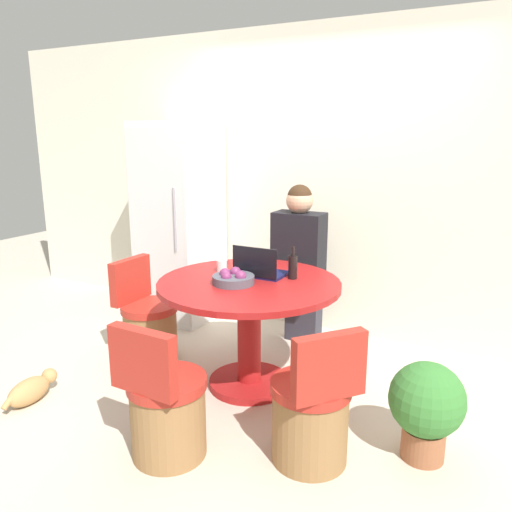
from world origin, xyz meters
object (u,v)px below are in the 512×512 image
at_px(person_seated, 300,258).
at_px(cat, 31,390).
at_px(laptop, 260,270).
at_px(bottle, 293,266).
at_px(potted_plant, 426,405).
at_px(fruit_bowl, 233,278).
at_px(refrigerator, 179,223).
at_px(chair_left_side, 148,326).
at_px(dining_table, 249,311).
at_px(chair_near_right_corner, 312,415).
at_px(chair_near_camera, 166,410).

xyz_separation_m(person_seated, cat, (-1.19, -1.69, -0.65)).
bearing_deg(laptop, bottle, -168.30).
bearing_deg(potted_plant, fruit_bowl, 172.75).
distance_m(refrigerator, bottle, 1.64).
xyz_separation_m(bottle, potted_plant, (0.98, -0.45, -0.53)).
bearing_deg(laptop, person_seated, -91.13).
xyz_separation_m(chair_left_side, fruit_bowl, (0.83, -0.11, 0.53)).
distance_m(dining_table, chair_left_side, 0.94).
xyz_separation_m(refrigerator, potted_plant, (2.45, -1.18, -0.60)).
xyz_separation_m(chair_near_right_corner, fruit_bowl, (-0.75, 0.47, 0.53)).
relative_size(fruit_bowl, bottle, 1.25).
xyz_separation_m(refrigerator, laptop, (1.24, -0.77, -0.10)).
bearing_deg(cat, bottle, -56.01).
distance_m(chair_near_camera, laptop, 1.17).
height_order(chair_near_right_corner, potted_plant, chair_near_right_corner).
relative_size(chair_left_side, laptop, 2.41).
relative_size(refrigerator, laptop, 5.56).
xyz_separation_m(chair_near_camera, potted_plant, (1.24, 0.63, 0.04)).
bearing_deg(chair_near_right_corner, cat, -41.44).
distance_m(dining_table, person_seated, 0.85).
height_order(bottle, cat, bottle).
xyz_separation_m(chair_near_right_corner, cat, (-1.85, -0.29, -0.19)).
bearing_deg(person_seated, dining_table, 88.56).
bearing_deg(refrigerator, fruit_bowl, -40.87).
height_order(person_seated, cat, person_seated).
bearing_deg(refrigerator, chair_left_side, -69.11).
relative_size(person_seated, cat, 3.08).
bearing_deg(laptop, potted_plant, 161.49).
distance_m(laptop, potted_plant, 1.36).
bearing_deg(fruit_bowl, refrigerator, 139.13).
bearing_deg(cat, dining_table, -56.50).
xyz_separation_m(laptop, fruit_bowl, (-0.07, -0.24, -0.01)).
height_order(chair_near_right_corner, laptop, laptop).
xyz_separation_m(chair_left_side, potted_plant, (2.11, -0.27, 0.04)).
relative_size(chair_left_side, cat, 1.82).
height_order(chair_near_right_corner, person_seated, person_seated).
bearing_deg(bottle, chair_left_side, -171.00).
xyz_separation_m(person_seated, laptop, (-0.01, -0.69, 0.07)).
bearing_deg(chair_near_right_corner, potted_plant, 160.10).
relative_size(chair_near_right_corner, laptop, 2.41).
distance_m(refrigerator, cat, 1.96).
distance_m(dining_table, chair_near_right_corner, 0.94).
height_order(chair_near_camera, bottle, bottle).
height_order(chair_left_side, potted_plant, chair_left_side).
bearing_deg(bottle, refrigerator, 153.68).
bearing_deg(cat, chair_left_side, -20.28).
relative_size(cat, potted_plant, 0.79).
distance_m(chair_near_right_corner, potted_plant, 0.61).
relative_size(dining_table, laptop, 3.72).
distance_m(chair_near_right_corner, person_seated, 1.62).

